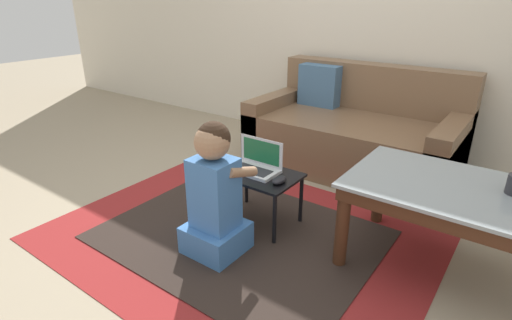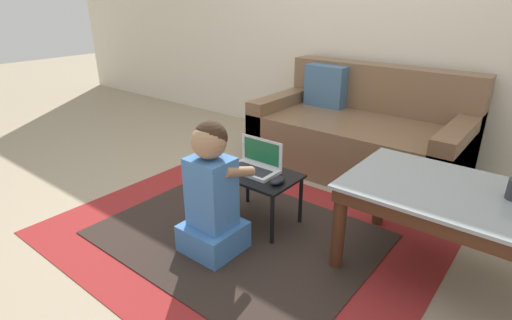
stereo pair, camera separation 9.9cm
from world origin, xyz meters
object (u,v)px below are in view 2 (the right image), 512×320
Objects in this scene: person_seated at (212,194)px; coffee_table at (455,204)px; couch at (360,134)px; laptop_desk at (259,180)px; laptop at (255,165)px; computer_mouse at (278,180)px.

coffee_table is at bearing 28.03° from person_seated.
couch is 1.24m from laptop_desk.
laptop reaches higher than coffee_table.
person_seated reaches higher than computer_mouse.
laptop_desk is at bearing -94.54° from couch.
laptop is 0.42m from person_seated.
laptop is (-0.05, 0.02, 0.08)m from laptop_desk.
coffee_table is at bearing 13.54° from computer_mouse.
laptop is 0.41× the size of person_seated.
coffee_table is 1.09m from laptop_desk.
coffee_table is 1.13m from laptop.
coffee_table is at bearing 7.96° from laptop.
laptop is at bearing -172.04° from coffee_table.
computer_mouse is 0.40m from person_seated.
couch is 2.13× the size of person_seated.
computer_mouse is at bearing -86.83° from couch.
computer_mouse is 0.15× the size of person_seated.
computer_mouse is at bearing 63.20° from person_seated.
person_seated reaches higher than coffee_table.
couch is at bearing 83.03° from laptop.
laptop_desk is (-1.07, -0.18, -0.12)m from coffee_table.
couch is 3.40× the size of laptop_desk.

